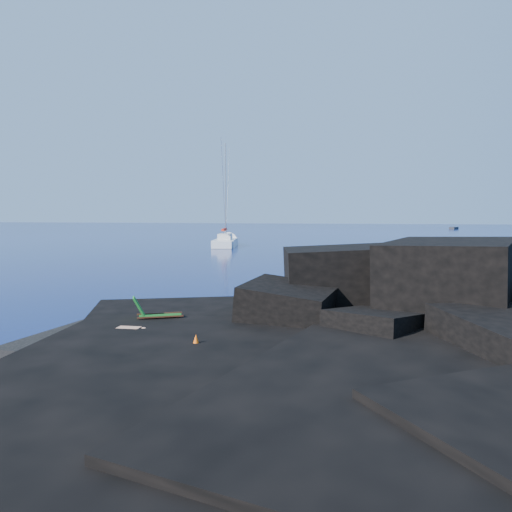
{
  "coord_description": "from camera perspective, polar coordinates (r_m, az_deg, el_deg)",
  "views": [
    {
      "loc": [
        10.75,
        -14.23,
        4.28
      ],
      "look_at": [
        4.82,
        11.92,
        2.0
      ],
      "focal_mm": 35.0,
      "sensor_mm": 36.0,
      "label": 1
    }
  ],
  "objects": [
    {
      "name": "deck_chair",
      "position": [
        18.03,
        -10.92,
        -5.98
      ],
      "size": [
        1.8,
        1.38,
        1.13
      ],
      "primitive_type": null,
      "rotation": [
        0.0,
        0.0,
        0.46
      ],
      "color": "#186C21",
      "rests_on": "beach"
    },
    {
      "name": "sunbather",
      "position": [
        16.73,
        -14.34,
        -8.24
      ],
      "size": [
        1.64,
        0.6,
        0.27
      ],
      "primitive_type": null,
      "rotation": [
        0.0,
        0.0,
        0.06
      ],
      "color": "tan",
      "rests_on": "towel"
    },
    {
      "name": "towel",
      "position": [
        16.77,
        -14.33,
        -8.77
      ],
      "size": [
        1.74,
        0.91,
        0.04
      ],
      "primitive_type": "cube",
      "rotation": [
        0.0,
        0.0,
        0.06
      ],
      "color": "white",
      "rests_on": "beach"
    },
    {
      "name": "distant_boat_a",
      "position": [
        148.59,
        21.67,
        2.87
      ],
      "size": [
        3.07,
        4.65,
        0.6
      ],
      "primitive_type": "cube",
      "rotation": [
        0.0,
        0.0,
        -0.41
      ],
      "color": "black",
      "rests_on": "ground"
    },
    {
      "name": "beach",
      "position": [
        16.56,
        -10.02,
        -10.2
      ],
      "size": [
        9.08,
        6.86,
        0.7
      ],
      "primitive_type": "cube",
      "rotation": [
        0.0,
        0.0,
        -0.1
      ],
      "color": "black",
      "rests_on": "ground"
    },
    {
      "name": "sailboat",
      "position": [
        65.6,
        -3.5,
        1.12
      ],
      "size": [
        5.02,
        13.18,
        13.53
      ],
      "primitive_type": null,
      "rotation": [
        0.0,
        0.0,
        0.18
      ],
      "color": "silver",
      "rests_on": "ground"
    },
    {
      "name": "ground",
      "position": [
        18.34,
        -23.89,
        -9.06
      ],
      "size": [
        400.0,
        400.0,
        0.0
      ],
      "primitive_type": "plane",
      "color": "#030D39",
      "rests_on": "ground"
    },
    {
      "name": "surf_foam",
      "position": [
        20.52,
        -3.81,
        -7.19
      ],
      "size": [
        10.0,
        8.0,
        0.06
      ],
      "primitive_type": null,
      "color": "white",
      "rests_on": "ground"
    },
    {
      "name": "headland",
      "position": [
        17.89,
        19.89,
        -9.28
      ],
      "size": [
        24.0,
        24.0,
        3.6
      ],
      "primitive_type": null,
      "color": "black",
      "rests_on": "ground"
    },
    {
      "name": "marker_cone",
      "position": [
        14.43,
        -6.87,
        -9.89
      ],
      "size": [
        0.44,
        0.44,
        0.53
      ],
      "primitive_type": "cone",
      "rotation": [
        0.0,
        0.0,
        0.32
      ],
      "color": "#FF5F0D",
      "rests_on": "beach"
    }
  ]
}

